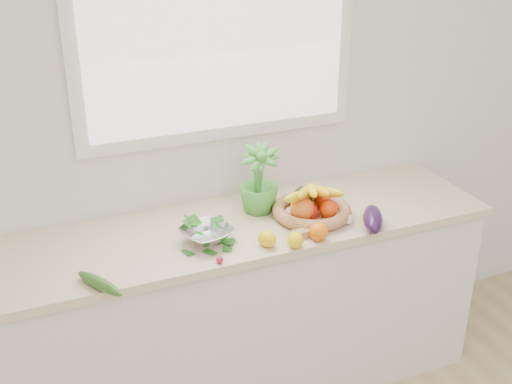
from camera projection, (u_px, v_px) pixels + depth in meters
name	position (u px, v px, depth m)	size (l,w,h in m)	color
back_wall	(218.00, 106.00, 2.89)	(4.50, 0.02, 2.70)	white
counter_cabinet	(245.00, 311.00, 3.03)	(2.20, 0.58, 0.86)	silver
countertop	(244.00, 227.00, 2.84)	(2.24, 0.62, 0.04)	beige
window_frame	(217.00, 16.00, 2.71)	(1.30, 0.03, 1.10)	white
window_pane	(219.00, 17.00, 2.69)	(1.18, 0.01, 0.98)	white
orange_loose	(319.00, 232.00, 2.67)	(0.08, 0.08, 0.08)	orange
lemon_a	(267.00, 239.00, 2.63)	(0.07, 0.09, 0.07)	yellow
lemon_b	(295.00, 240.00, 2.62)	(0.07, 0.08, 0.07)	yellow
lemon_c	(372.00, 218.00, 2.80)	(0.07, 0.09, 0.07)	#ECAD0C
apple	(309.00, 212.00, 2.84)	(0.09, 0.09, 0.09)	red
ginger	(303.00, 233.00, 2.71)	(0.10, 0.04, 0.03)	tan
garlic_a	(291.00, 213.00, 2.87)	(0.06, 0.06, 0.05)	white
garlic_b	(297.00, 206.00, 2.94)	(0.05, 0.05, 0.04)	beige
garlic_c	(347.00, 219.00, 2.82)	(0.05, 0.05, 0.04)	white
eggplant	(373.00, 219.00, 2.77)	(0.09, 0.22, 0.09)	#260E35
cucumber	(100.00, 283.00, 2.35)	(0.05, 0.25, 0.05)	#2A5218
radish	(220.00, 260.00, 2.52)	(0.03, 0.03, 0.03)	#BB1737
potted_herb	(258.00, 180.00, 2.88)	(0.18, 0.18, 0.33)	green
fruit_basket	(311.00, 206.00, 2.86)	(0.46, 0.46, 0.19)	tan
colander_with_spinach	(207.00, 230.00, 2.65)	(0.26, 0.26, 0.11)	white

